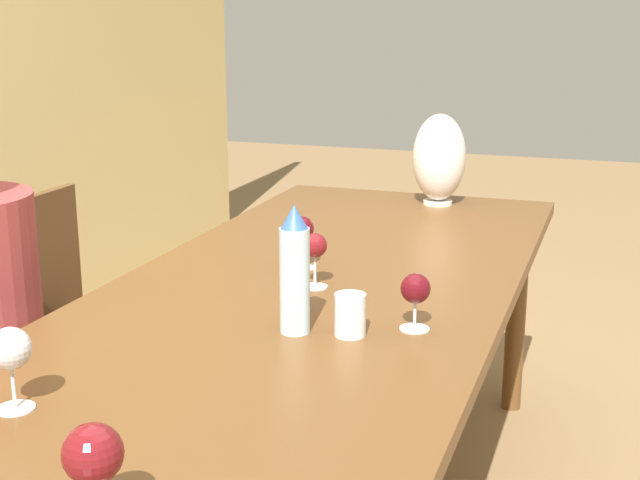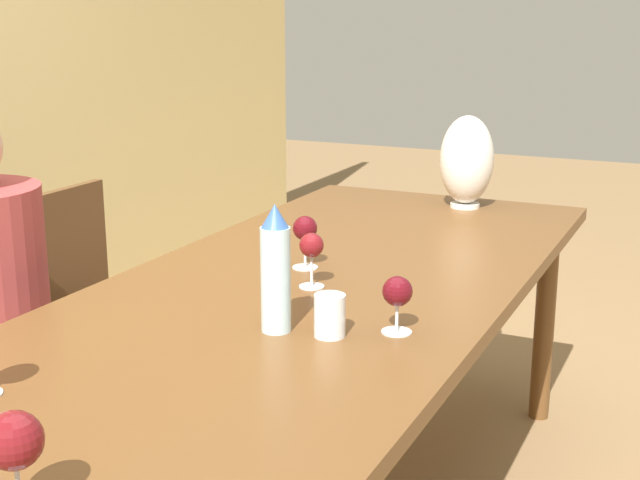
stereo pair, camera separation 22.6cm
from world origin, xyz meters
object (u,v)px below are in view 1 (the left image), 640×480
at_px(wine_glass_2, 93,456).
at_px(chair_far, 80,321).
at_px(water_tumbler, 350,315).
at_px(vase, 439,158).
at_px(wine_glass_4, 315,248).
at_px(wine_glass_3, 415,291).
at_px(water_bottle, 295,271).
at_px(wine_glass_1, 302,231).
at_px(wine_glass_0, 10,351).

height_order(wine_glass_2, chair_far, wine_glass_2).
height_order(water_tumbler, chair_far, chair_far).
height_order(vase, wine_glass_4, vase).
height_order(wine_glass_2, wine_glass_3, wine_glass_2).
distance_m(water_bottle, wine_glass_3, 0.26).
xyz_separation_m(wine_glass_3, wine_glass_4, (0.21, 0.30, 0.01)).
bearing_deg(wine_glass_3, wine_glass_1, 47.75).
height_order(wine_glass_0, chair_far, wine_glass_0).
bearing_deg(water_tumbler, vase, 3.98).
height_order(wine_glass_1, chair_far, wine_glass_1).
height_order(wine_glass_2, wine_glass_4, wine_glass_2).
relative_size(water_bottle, vase, 0.87).
distance_m(vase, wine_glass_1, 0.92).
relative_size(wine_glass_0, wine_glass_1, 1.05).
xyz_separation_m(water_tumbler, wine_glass_1, (0.43, 0.27, 0.06)).
xyz_separation_m(wine_glass_0, wine_glass_2, (-0.27, -0.34, -0.00)).
relative_size(water_tumbler, wine_glass_2, 0.61).
relative_size(water_bottle, wine_glass_4, 2.02).
bearing_deg(water_bottle, wine_glass_3, -67.46).
height_order(water_bottle, wine_glass_1, water_bottle).
bearing_deg(vase, water_tumbler, -176.02).
relative_size(wine_glass_2, chair_far, 0.17).
xyz_separation_m(water_tumbler, wine_glass_4, (0.29, 0.18, 0.06)).
bearing_deg(wine_glass_0, water_tumbler, -39.57).
bearing_deg(wine_glass_0, chair_far, 29.63).
bearing_deg(wine_glass_3, water_tumbler, 123.48).
bearing_deg(water_bottle, wine_glass_1, 18.57).
distance_m(water_tumbler, vase, 1.35).
height_order(vase, wine_glass_1, vase).
bearing_deg(chair_far, wine_glass_0, -150.37).
height_order(water_bottle, chair_far, water_bottle).
relative_size(water_tumbler, vase, 0.29).
relative_size(water_bottle, wine_glass_1, 1.96).
height_order(wine_glass_3, chair_far, wine_glass_3).
bearing_deg(chair_far, water_bottle, -120.46).
relative_size(wine_glass_1, wine_glass_3, 1.13).
bearing_deg(water_bottle, chair_far, 59.54).
bearing_deg(wine_glass_2, chair_far, 35.32).
relative_size(water_tumbler, wine_glass_3, 0.73).
bearing_deg(water_bottle, wine_glass_4, 11.73).
bearing_deg(water_tumbler, water_bottle, 99.19).
bearing_deg(wine_glass_3, chair_far, 69.07).
distance_m(wine_glass_3, wine_glass_4, 0.37).
xyz_separation_m(wine_glass_1, wine_glass_3, (-0.35, -0.39, -0.02)).
bearing_deg(wine_glass_0, wine_glass_3, -42.49).
height_order(wine_glass_1, wine_glass_4, wine_glass_1).
xyz_separation_m(water_tumbler, vase, (1.34, 0.09, 0.12)).
relative_size(water_bottle, water_tumbler, 3.04).
distance_m(water_bottle, vase, 1.36).
distance_m(wine_glass_0, wine_glass_1, 0.98).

